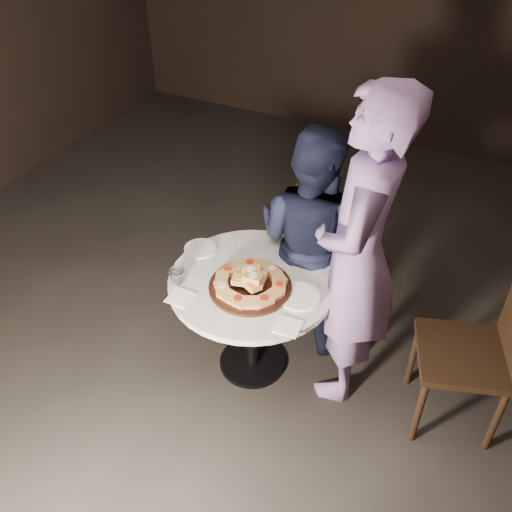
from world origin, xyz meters
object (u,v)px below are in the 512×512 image
Objects in this scene: table at (252,297)px; diner_teal at (358,256)px; focaccia_pile at (250,281)px; serving_board at (250,287)px; water_glass at (177,276)px; chair_right at (487,347)px; chair_far at (331,230)px; diner_navy at (310,238)px.

table is 0.67m from diner_teal.
serving_board is at bearing -173.98° from focaccia_pile.
water_glass reaches higher than table.
focaccia_pile is 0.41m from water_glass.
chair_right is at bearing 11.95° from serving_board.
table is 12.85× the size of water_glass.
diner_teal reaches higher than table.
diner_navy reaches higher than chair_far.
water_glass is at bearing -160.69° from serving_board.
diner_teal reaches higher than water_glass.
chair_far reaches higher than water_glass.
serving_board is 1.11× the size of focaccia_pile.
table is at bearing 29.71° from water_glass.
chair_far is 0.89m from diner_teal.
diner_teal is (-0.73, -0.03, 0.37)m from chair_right.
chair_right is 1.15m from diner_navy.
focaccia_pile is at bearing 19.27° from water_glass.
diner_navy reaches higher than focaccia_pile.
focaccia_pile is at bearing -69.84° from table.
table is at bearing 82.18° from diner_navy.
chair_far is (0.52, 1.06, -0.21)m from water_glass.
chair_right is at bearing 176.80° from diner_navy.
focaccia_pile is (0.03, -0.07, 0.18)m from table.
chair_right is (1.24, 0.26, -0.18)m from focaccia_pile.
water_glass is (-0.38, -0.13, 0.03)m from serving_board.
chair_right is (1.10, -0.66, 0.03)m from chair_far.
diner_teal is at bearing 151.85° from diner_navy.
chair_right is 0.68× the size of diner_navy.
chair_right reaches higher than water_glass.
water_glass is 1.68m from chair_right.
chair_right is 0.53× the size of diner_teal.
serving_board is at bearing -73.64° from diner_teal.
table is 1.24× the size of chair_far.
focaccia_pile is 0.44× the size of chair_far.
focaccia_pile is 0.41× the size of chair_right.
serving_board is at bearing -70.77° from table.
diner_navy reaches higher than table.
serving_board is 0.55m from diner_navy.
chair_right reaches higher than chair_far.
chair_right is at bearing 13.73° from water_glass.
chair_far is (0.14, 0.93, -0.21)m from focaccia_pile.
water_glass is 0.84m from diner_navy.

